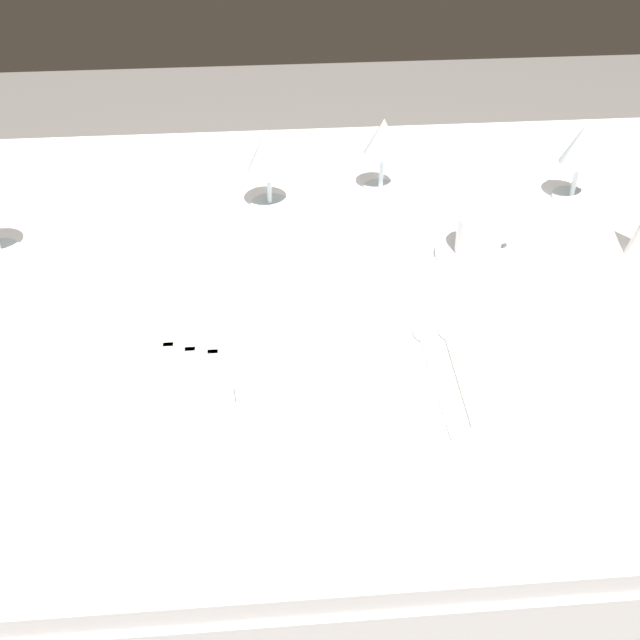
{
  "coord_description": "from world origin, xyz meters",
  "views": [
    {
      "loc": [
        -0.08,
        -0.96,
        1.42
      ],
      "look_at": [
        -0.01,
        -0.13,
        0.76
      ],
      "focal_mm": 41.96,
      "sensor_mm": 36.0,
      "label": 1
    }
  ],
  "objects_px": {
    "fork_outer": "(211,381)",
    "coffee_cup_left": "(480,234)",
    "fork_inner": "(188,380)",
    "wine_glass_right": "(268,154)",
    "dinner_plate": "(327,384)",
    "fork_salad": "(165,378)",
    "spoon_dessert": "(456,358)",
    "wine_glass_centre": "(383,140)",
    "wine_glass_left": "(583,146)",
    "spoon_soup": "(432,364)"
  },
  "relations": [
    {
      "from": "wine_glass_right",
      "to": "fork_inner",
      "type": "bearing_deg",
      "value": -104.86
    },
    {
      "from": "coffee_cup_left",
      "to": "wine_glass_right",
      "type": "height_order",
      "value": "wine_glass_right"
    },
    {
      "from": "fork_inner",
      "to": "wine_glass_centre",
      "type": "height_order",
      "value": "wine_glass_centre"
    },
    {
      "from": "fork_inner",
      "to": "coffee_cup_left",
      "type": "xyz_separation_m",
      "value": [
        0.45,
        0.26,
        0.04
      ]
    },
    {
      "from": "spoon_soup",
      "to": "wine_glass_right",
      "type": "xyz_separation_m",
      "value": [
        -0.21,
        0.45,
        0.1
      ]
    },
    {
      "from": "wine_glass_centre",
      "to": "coffee_cup_left",
      "type": "bearing_deg",
      "value": -61.85
    },
    {
      "from": "fork_outer",
      "to": "fork_salad",
      "type": "distance_m",
      "value": 0.06
    },
    {
      "from": "fork_inner",
      "to": "fork_salad",
      "type": "bearing_deg",
      "value": 167.39
    },
    {
      "from": "spoon_dessert",
      "to": "fork_inner",
      "type": "bearing_deg",
      "value": -177.66
    },
    {
      "from": "spoon_soup",
      "to": "coffee_cup_left",
      "type": "relative_size",
      "value": 2.38
    },
    {
      "from": "fork_outer",
      "to": "spoon_dessert",
      "type": "distance_m",
      "value": 0.33
    },
    {
      "from": "fork_outer",
      "to": "coffee_cup_left",
      "type": "xyz_separation_m",
      "value": [
        0.42,
        0.27,
        0.04
      ]
    },
    {
      "from": "fork_outer",
      "to": "coffee_cup_left",
      "type": "bearing_deg",
      "value": 32.1
    },
    {
      "from": "spoon_dessert",
      "to": "wine_glass_right",
      "type": "xyz_separation_m",
      "value": [
        -0.24,
        0.44,
        0.1
      ]
    },
    {
      "from": "dinner_plate",
      "to": "coffee_cup_left",
      "type": "bearing_deg",
      "value": 47.01
    },
    {
      "from": "fork_outer",
      "to": "spoon_dessert",
      "type": "xyz_separation_m",
      "value": [
        0.33,
        0.02,
        0.0
      ]
    },
    {
      "from": "wine_glass_left",
      "to": "wine_glass_right",
      "type": "distance_m",
      "value": 0.55
    },
    {
      "from": "fork_salad",
      "to": "fork_outer",
      "type": "bearing_deg",
      "value": -9.35
    },
    {
      "from": "spoon_dessert",
      "to": "dinner_plate",
      "type": "bearing_deg",
      "value": -166.53
    },
    {
      "from": "fork_salad",
      "to": "wine_glass_right",
      "type": "bearing_deg",
      "value": 71.26
    },
    {
      "from": "fork_inner",
      "to": "spoon_dessert",
      "type": "bearing_deg",
      "value": 2.34
    },
    {
      "from": "dinner_plate",
      "to": "fork_inner",
      "type": "height_order",
      "value": "dinner_plate"
    },
    {
      "from": "dinner_plate",
      "to": "fork_salad",
      "type": "bearing_deg",
      "value": 170.6
    },
    {
      "from": "wine_glass_right",
      "to": "coffee_cup_left",
      "type": "bearing_deg",
      "value": -30.0
    },
    {
      "from": "spoon_dessert",
      "to": "wine_glass_left",
      "type": "relative_size",
      "value": 1.38
    },
    {
      "from": "fork_salad",
      "to": "coffee_cup_left",
      "type": "relative_size",
      "value": 2.37
    },
    {
      "from": "fork_salad",
      "to": "spoon_dessert",
      "type": "height_order",
      "value": "spoon_dessert"
    },
    {
      "from": "spoon_soup",
      "to": "wine_glass_right",
      "type": "bearing_deg",
      "value": 114.89
    },
    {
      "from": "fork_salad",
      "to": "spoon_soup",
      "type": "height_order",
      "value": "spoon_soup"
    },
    {
      "from": "fork_salad",
      "to": "fork_inner",
      "type": "bearing_deg",
      "value": -12.61
    },
    {
      "from": "fork_salad",
      "to": "coffee_cup_left",
      "type": "bearing_deg",
      "value": 27.79
    },
    {
      "from": "wine_glass_centre",
      "to": "wine_glass_right",
      "type": "relative_size",
      "value": 0.95
    },
    {
      "from": "wine_glass_centre",
      "to": "wine_glass_right",
      "type": "bearing_deg",
      "value": -168.4
    },
    {
      "from": "coffee_cup_left",
      "to": "wine_glass_centre",
      "type": "bearing_deg",
      "value": 118.15
    },
    {
      "from": "fork_outer",
      "to": "wine_glass_centre",
      "type": "bearing_deg",
      "value": 59.24
    },
    {
      "from": "dinner_plate",
      "to": "fork_outer",
      "type": "xyz_separation_m",
      "value": [
        -0.15,
        0.03,
        -0.01
      ]
    },
    {
      "from": "dinner_plate",
      "to": "coffee_cup_left",
      "type": "distance_m",
      "value": 0.4
    },
    {
      "from": "fork_salad",
      "to": "spoon_dessert",
      "type": "xyz_separation_m",
      "value": [
        0.39,
        0.01,
        0.0
      ]
    },
    {
      "from": "spoon_dessert",
      "to": "wine_glass_right",
      "type": "bearing_deg",
      "value": 118.84
    },
    {
      "from": "fork_inner",
      "to": "wine_glass_right",
      "type": "relative_size",
      "value": 1.47
    },
    {
      "from": "wine_glass_right",
      "to": "fork_outer",
      "type": "bearing_deg",
      "value": -101.19
    },
    {
      "from": "spoon_dessert",
      "to": "wine_glass_left",
      "type": "xyz_separation_m",
      "value": [
        0.31,
        0.42,
        0.1
      ]
    },
    {
      "from": "spoon_soup",
      "to": "wine_glass_left",
      "type": "distance_m",
      "value": 0.56
    },
    {
      "from": "dinner_plate",
      "to": "wine_glass_centre",
      "type": "height_order",
      "value": "wine_glass_centre"
    },
    {
      "from": "dinner_plate",
      "to": "fork_outer",
      "type": "bearing_deg",
      "value": 170.58
    },
    {
      "from": "dinner_plate",
      "to": "wine_glass_left",
      "type": "bearing_deg",
      "value": 43.6
    },
    {
      "from": "fork_salad",
      "to": "wine_glass_centre",
      "type": "xyz_separation_m",
      "value": [
        0.36,
        0.49,
        0.1
      ]
    },
    {
      "from": "dinner_plate",
      "to": "wine_glass_right",
      "type": "bearing_deg",
      "value": 97.29
    },
    {
      "from": "fork_inner",
      "to": "coffee_cup_left",
      "type": "height_order",
      "value": "coffee_cup_left"
    },
    {
      "from": "wine_glass_left",
      "to": "fork_salad",
      "type": "bearing_deg",
      "value": -148.5
    }
  ]
}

